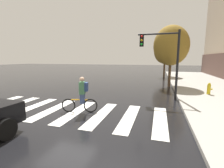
# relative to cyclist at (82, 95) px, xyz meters

# --- Properties ---
(ground_plane) EXTENTS (120.00, 120.00, 0.00)m
(ground_plane) POSITION_rel_cyclist_xyz_m (-0.90, -0.03, -0.84)
(ground_plane) COLOR black
(crosswalk_stripes) EXTENTS (9.56, 3.47, 0.01)m
(crosswalk_stripes) POSITION_rel_cyclist_xyz_m (-0.95, -0.03, -0.84)
(crosswalk_stripes) COLOR silver
(crosswalk_stripes) RESTS_ON ground
(cyclist) EXTENTS (1.67, 0.48, 1.69)m
(cyclist) POSITION_rel_cyclist_xyz_m (0.00, 0.00, 0.00)
(cyclist) COLOR black
(cyclist) RESTS_ON ground
(traffic_light_near) EXTENTS (2.47, 0.28, 4.20)m
(traffic_light_near) POSITION_rel_cyclist_xyz_m (3.62, 3.77, 2.02)
(traffic_light_near) COLOR black
(traffic_light_near) RESTS_ON ground
(fire_hydrant) EXTENTS (0.33, 0.22, 0.78)m
(fire_hydrant) POSITION_rel_cyclist_xyz_m (6.68, 5.34, -0.31)
(fire_hydrant) COLOR gold
(fire_hydrant) RESTS_ON sidewalk
(street_tree_near) EXTENTS (3.04, 3.04, 5.41)m
(street_tree_near) POSITION_rel_cyclist_xyz_m (4.33, 8.73, 2.81)
(street_tree_near) COLOR #4C3823
(street_tree_near) RESTS_ON ground
(street_tree_mid) EXTENTS (2.93, 2.93, 5.21)m
(street_tree_mid) POSITION_rel_cyclist_xyz_m (4.07, 16.67, 2.67)
(street_tree_mid) COLOR #4C3823
(street_tree_mid) RESTS_ON ground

